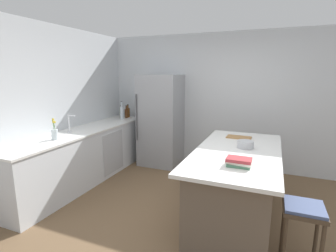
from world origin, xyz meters
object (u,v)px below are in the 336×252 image
whiskey_bottle (128,112)px  mixing_bowl (245,144)px  refrigerator (161,120)px  olive_oil_bottle (121,113)px  soda_bottle (122,112)px  kitchen_island (236,184)px  bar_stool (303,217)px  cutting_board (239,137)px  cookbook_stack (239,162)px  flower_vase (55,133)px  syrup_bottle (126,113)px  sink_faucet (70,123)px

whiskey_bottle → mixing_bowl: whiskey_bottle is taller
refrigerator → olive_oil_bottle: size_ratio=6.64×
soda_bottle → kitchen_island: bearing=-28.3°
refrigerator → bar_stool: (2.41, -2.16, -0.38)m
refrigerator → whiskey_bottle: 0.87m
olive_oil_bottle → cutting_board: olive_oil_bottle is taller
kitchen_island → soda_bottle: bearing=151.7°
refrigerator → whiskey_bottle: refrigerator is taller
olive_oil_bottle → mixing_bowl: bearing=-26.1°
cookbook_stack → whiskey_bottle: bearing=140.1°
whiskey_bottle → refrigerator: bearing=-9.6°
soda_bottle → cutting_board: bearing=-16.3°
soda_bottle → cutting_board: soda_bottle is taller
flower_vase → whiskey_bottle: 2.10m
bar_stool → cookbook_stack: 0.75m
syrup_bottle → mixing_bowl: (2.62, -1.41, -0.05)m
kitchen_island → sink_faucet: (-2.63, -0.02, 0.60)m
bar_stool → sink_faucet: size_ratio=2.16×
refrigerator → sink_faucet: refrigerator is taller
sink_faucet → mixing_bowl: bearing=3.5°
soda_bottle → cutting_board: (2.47, -0.72, -0.13)m
mixing_bowl → cutting_board: size_ratio=0.57×
syrup_bottle → sink_faucet: bearing=-93.1°
bar_stool → cutting_board: cutting_board is taller
kitchen_island → flower_vase: bearing=-169.7°
syrup_bottle → kitchen_island: bearing=-31.4°
bar_stool → mixing_bowl: mixing_bowl is taller
kitchen_island → whiskey_bottle: bearing=147.3°
kitchen_island → olive_oil_bottle: bearing=150.8°
kitchen_island → cutting_board: size_ratio=5.82×
olive_oil_bottle → cookbook_stack: size_ratio=1.03×
sink_faucet → mixing_bowl: 2.71m
cookbook_stack → olive_oil_bottle: bearing=143.1°
flower_vase → soda_bottle: 1.82m
kitchen_island → soda_bottle: (-2.54, 1.37, 0.59)m
refrigerator → syrup_bottle: refrigerator is taller
sink_faucet → kitchen_island: bearing=0.5°
soda_bottle → olive_oil_bottle: bearing=128.4°
sink_faucet → cutting_board: bearing=14.7°
syrup_bottle → olive_oil_bottle: (-0.07, -0.09, 0.01)m
bar_stool → cookbook_stack: (-0.62, 0.10, 0.42)m
sink_faucet → flower_vase: flower_vase is taller
cutting_board → cookbook_stack: bearing=-82.8°
refrigerator → cookbook_stack: bearing=-49.0°
bar_stool → sink_faucet: bearing=169.1°
refrigerator → soda_bottle: (-0.83, -0.14, 0.14)m
syrup_bottle → cookbook_stack: (2.63, -2.12, -0.05)m
olive_oil_bottle → cutting_board: (2.54, -0.81, -0.10)m
whiskey_bottle → cookbook_stack: size_ratio=1.03×
soda_bottle → mixing_bowl: (2.61, -1.23, -0.10)m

